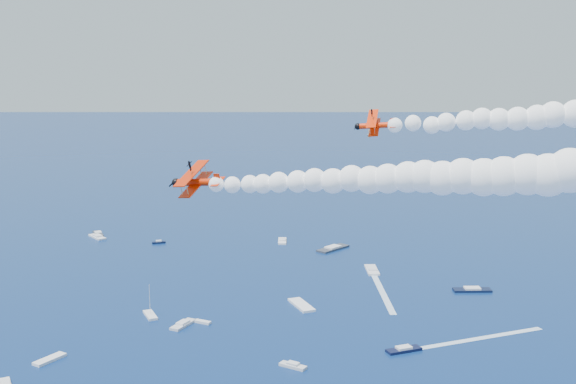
# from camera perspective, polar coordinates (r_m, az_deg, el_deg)

# --- Properties ---
(biplane_lead) EXTENTS (7.05, 8.43, 6.81)m
(biplane_lead) POSITION_cam_1_polar(r_m,az_deg,el_deg) (115.13, 6.85, 5.15)
(biplane_lead) COLOR #F62C05
(biplane_trail) EXTENTS (9.44, 11.26, 8.61)m
(biplane_trail) POSITION_cam_1_polar(r_m,az_deg,el_deg) (111.40, -7.06, 0.75)
(biplane_trail) COLOR red
(smoke_trail_trail) EXTENTS (61.30, 17.80, 10.73)m
(smoke_trail_trail) POSITION_cam_1_polar(r_m,az_deg,el_deg) (101.36, 8.45, 1.09)
(smoke_trail_trail) COLOR white
(spectator_boats) EXTENTS (227.48, 179.30, 0.70)m
(spectator_boats) POSITION_cam_1_polar(r_m,az_deg,el_deg) (218.23, 0.79, -8.85)
(spectator_boats) COLOR silver
(spectator_boats) RESTS_ON ground
(boat_wakes) EXTENTS (101.85, 62.05, 0.04)m
(boat_wakes) POSITION_cam_1_polar(r_m,az_deg,el_deg) (213.99, 17.67, -9.84)
(boat_wakes) COLOR white
(boat_wakes) RESTS_ON ground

